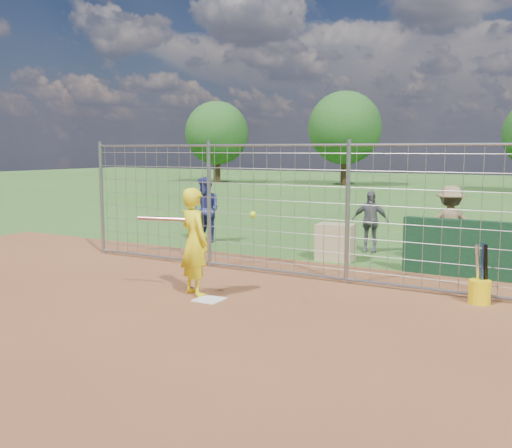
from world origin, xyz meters
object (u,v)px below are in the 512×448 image
Objects in this scene: bystander_b at (370,221)px; bystander_a at (206,210)px; bystander_c at (450,225)px; batter at (194,242)px; equipment_bin at (336,242)px; bucket_with_bats at (480,288)px.

bystander_a is at bearing 179.98° from bystander_b.
bystander_c is (6.14, 0.14, -0.02)m from bystander_a.
equipment_bin is (0.89, 4.01, -0.50)m from batter.
bystander_b is 1.43m from equipment_bin.
equipment_bin is (-2.26, -0.75, -0.44)m from bystander_c.
bystander_a reaches higher than bystander_c.
batter is 1.84× the size of bucket_with_bats.
bystander_c reaches higher than bystander_b.
batter reaches higher than bystander_c.
equipment_bin is (-0.31, -1.36, -0.33)m from bystander_b.
batter is at bearing 41.39° from bystander_c.
bucket_with_bats is (4.22, 1.79, -0.65)m from batter.
batter is 4.63m from bucket_with_bats.
equipment_bin is 4.00m from bucket_with_bats.
batter is 1.23× the size of bystander_b.
bystander_b is 1.50× the size of bucket_with_bats.
equipment_bin is at bearing 3.31° from bystander_c.
bystander_a is 2.13× the size of equipment_bin.
bucket_with_bats is at bearing -132.95° from batter.
bystander_c is 1.72× the size of bucket_with_bats.
batter reaches higher than equipment_bin.
batter is 4.14m from equipment_bin.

